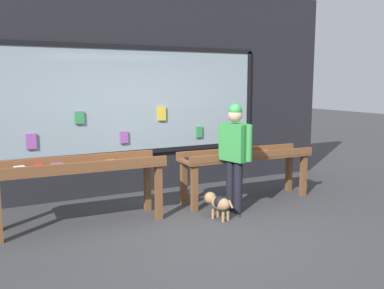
# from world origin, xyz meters

# --- Properties ---
(ground_plane) EXTENTS (40.00, 40.00, 0.00)m
(ground_plane) POSITION_xyz_m (0.00, 0.00, 0.00)
(ground_plane) COLOR #38383A
(shopfront_facade) EXTENTS (8.11, 0.29, 3.70)m
(shopfront_facade) POSITION_xyz_m (-0.09, 2.39, 1.83)
(shopfront_facade) COLOR black
(shopfront_facade) RESTS_ON ground_plane
(display_table_left) EXTENTS (2.34, 0.72, 0.94)m
(display_table_left) POSITION_xyz_m (-1.37, 0.96, 0.75)
(display_table_left) COLOR brown
(display_table_left) RESTS_ON ground_plane
(display_table_right) EXTENTS (2.33, 0.64, 0.86)m
(display_table_right) POSITION_xyz_m (1.38, 0.96, 0.68)
(display_table_right) COLOR brown
(display_table_right) RESTS_ON ground_plane
(person_browsing) EXTENTS (0.32, 0.64, 1.66)m
(person_browsing) POSITION_xyz_m (0.85, 0.50, 0.97)
(person_browsing) COLOR black
(person_browsing) RESTS_ON ground_plane
(small_dog) EXTENTS (0.28, 0.53, 0.37)m
(small_dog) POSITION_xyz_m (0.45, 0.31, 0.24)
(small_dog) COLOR #99724C
(small_dog) RESTS_ON ground_plane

